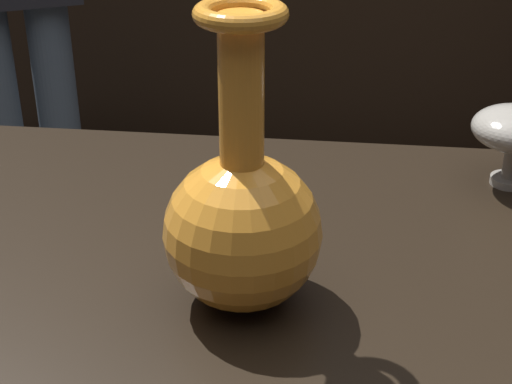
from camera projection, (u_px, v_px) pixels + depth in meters
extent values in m
cube|color=black|center=(268.00, 281.00, 0.84)|extent=(1.20, 0.64, 0.05)
cube|color=black|center=(329.00, 17.00, 2.91)|extent=(2.60, 0.40, 0.95)
sphere|color=orange|center=(243.00, 232.00, 0.73)|extent=(0.15, 0.15, 0.15)
cylinder|color=orange|center=(241.00, 97.00, 0.67)|extent=(0.04, 0.04, 0.14)
torus|color=orange|center=(241.00, 14.00, 0.63)|extent=(0.08, 0.08, 0.02)
cylinder|color=gray|center=(508.00, 180.00, 0.98)|extent=(0.04, 0.04, 0.01)
cylinder|color=gray|center=(511.00, 162.00, 0.97)|extent=(0.02, 0.02, 0.04)
cylinder|color=slate|center=(62.00, 137.00, 2.15)|extent=(0.11, 0.11, 0.76)
cylinder|color=slate|center=(5.00, 145.00, 2.11)|extent=(0.11, 0.11, 0.76)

